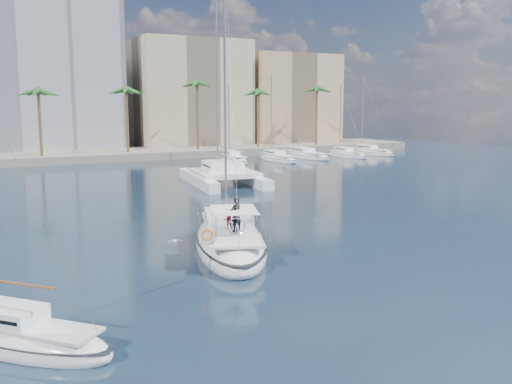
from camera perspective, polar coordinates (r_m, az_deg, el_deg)
ground at (r=35.50m, az=1.16°, el=-5.60°), size 160.00×160.00×0.00m
quay at (r=92.96m, az=-17.30°, el=3.47°), size 120.00×14.00×1.20m
building_beige at (r=107.27m, az=-6.66°, el=9.53°), size 20.00×14.00×20.00m
building_tan_right at (r=114.24m, az=3.24°, el=9.04°), size 18.00×12.00×18.00m
palm_centre at (r=88.66m, az=-17.11°, el=9.49°), size 3.60×3.60×12.30m
palm_right at (r=100.71m, az=2.53°, el=9.78°), size 3.60×3.60×12.30m
main_sloop at (r=34.95m, az=-2.62°, el=-4.88°), size 8.38×13.74×19.44m
small_sloop at (r=23.10m, az=-22.06°, el=-13.43°), size 6.66×7.05×10.62m
catamaran at (r=62.61m, az=-3.29°, el=1.88°), size 8.73×14.54×19.77m
seagull at (r=35.67m, az=-8.13°, el=-4.89°), size 1.04×0.44×0.19m
moored_yacht_a at (r=85.79m, az=-2.26°, el=3.03°), size 3.37×9.52×11.90m
moored_yacht_b at (r=87.03m, az=2.18°, el=3.12°), size 3.32×10.83×13.72m
moored_yacht_c at (r=92.09m, az=5.08°, el=3.41°), size 3.98×12.33×15.54m
moored_yacht_d at (r=94.14m, az=9.08°, el=3.46°), size 3.52×9.55×11.90m
moored_yacht_e at (r=99.69m, az=11.40°, el=3.70°), size 4.61×11.11×13.72m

